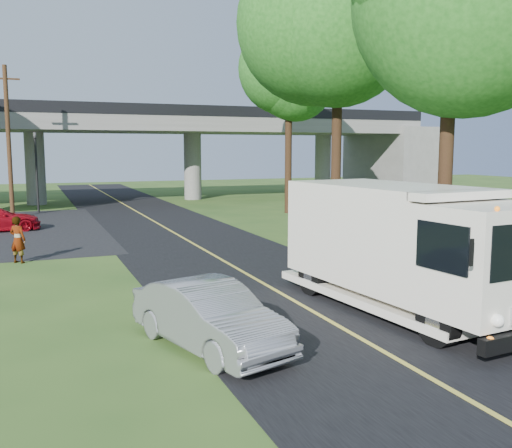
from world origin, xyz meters
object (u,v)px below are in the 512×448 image
traffic_signal (36,163)px  utility_pole (9,141)px  tree_right_mid (345,20)px  tree_right_far (293,82)px  pedestrian (18,240)px  silver_sedan (209,316)px  step_van (405,244)px

traffic_signal → utility_pole: 2.86m
tree_right_mid → tree_right_far: size_ratio=1.16×
tree_right_mid → pedestrian: bearing=-179.9°
utility_pole → silver_sedan: bearing=-80.7°
utility_pole → step_van: (9.69, -25.54, -2.86)m
step_van → tree_right_mid: bearing=62.3°
step_van → silver_sedan: (-5.39, -0.78, -1.05)m
tree_right_mid → step_van: tree_right_mid is taller
tree_right_mid → silver_sedan: tree_right_mid is taller
traffic_signal → silver_sedan: bearing=-84.4°
traffic_signal → pedestrian: size_ratio=3.04×
silver_sedan → traffic_signal: bearing=79.3°
tree_right_far → pedestrian: 20.96m
traffic_signal → tree_right_far: tree_right_far is taller
tree_right_far → pedestrian: bearing=-145.7°
utility_pole → silver_sedan: 26.96m
tree_right_far → pedestrian: tree_right_far is taller
pedestrian → tree_right_far: bearing=-107.8°
tree_right_far → silver_sedan: size_ratio=2.63×
utility_pole → tree_right_mid: 21.18m
traffic_signal → step_van: (8.19, -27.54, -1.47)m
tree_right_far → utility_pole: bearing=166.0°
traffic_signal → pedestrian: traffic_signal is taller
pedestrian → tree_right_mid: bearing=-141.9°
tree_right_far → tree_right_mid: bearing=-104.3°
utility_pole → pedestrian: bearing=-88.1°
traffic_signal → silver_sedan: size_ratio=1.24×
utility_pole → step_van: bearing=-69.2°
utility_pole → silver_sedan: size_ratio=2.15×
silver_sedan → tree_right_far: bearing=44.4°
step_van → pedestrian: (-9.18, 10.35, -0.88)m
tree_right_mid → silver_sedan: 17.21m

